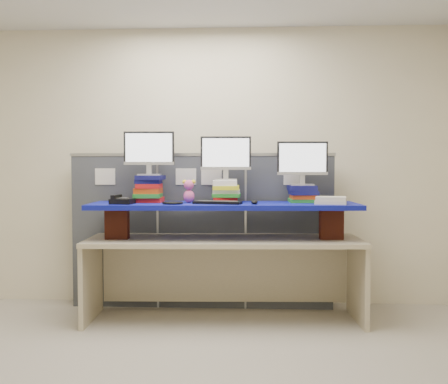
# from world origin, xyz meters

# --- Properties ---
(room) EXTENTS (5.00, 4.00, 2.80)m
(room) POSITION_xyz_m (0.00, 0.00, 1.40)
(room) COLOR #F6EBCA
(room) RESTS_ON ground
(cubicle_partition) EXTENTS (2.60, 0.06, 1.53)m
(cubicle_partition) POSITION_xyz_m (-0.00, 1.78, 0.77)
(cubicle_partition) COLOR #3D4148
(cubicle_partition) RESTS_ON ground
(desk) EXTENTS (2.48, 0.81, 0.75)m
(desk) POSITION_xyz_m (0.24, 1.38, 0.60)
(desk) COLOR beige
(desk) RESTS_ON ground
(brick_pier_left) EXTENTS (0.21, 0.12, 0.28)m
(brick_pier_left) POSITION_xyz_m (-0.71, 1.29, 0.89)
(brick_pier_left) COLOR maroon
(brick_pier_left) RESTS_ON desk
(brick_pier_right) EXTENTS (0.21, 0.12, 0.28)m
(brick_pier_right) POSITION_xyz_m (1.20, 1.36, 0.89)
(brick_pier_right) COLOR maroon
(brick_pier_right) RESTS_ON desk
(blue_board) EXTENTS (2.42, 0.69, 0.04)m
(blue_board) POSITION_xyz_m (0.24, 1.38, 1.05)
(blue_board) COLOR #0A1185
(blue_board) RESTS_ON brick_pier_left
(book_stack_left) EXTENTS (0.27, 0.31, 0.25)m
(book_stack_left) POSITION_xyz_m (-0.46, 1.48, 1.19)
(book_stack_left) COLOR red
(book_stack_left) RESTS_ON blue_board
(book_stack_center) EXTENTS (0.26, 0.30, 0.20)m
(book_stack_center) POSITION_xyz_m (0.25, 1.50, 1.17)
(book_stack_center) COLOR red
(book_stack_center) RESTS_ON blue_board
(book_stack_right) EXTENTS (0.27, 0.31, 0.16)m
(book_stack_right) POSITION_xyz_m (0.96, 1.53, 1.15)
(book_stack_right) COLOR #228128
(book_stack_right) RESTS_ON blue_board
(monitor_left) EXTENTS (0.46, 0.14, 0.40)m
(monitor_left) POSITION_xyz_m (-0.46, 1.47, 1.54)
(monitor_left) COLOR #B9B9BE
(monitor_left) RESTS_ON book_stack_left
(monitor_center) EXTENTS (0.46, 0.14, 0.40)m
(monitor_center) POSITION_xyz_m (0.25, 1.50, 1.50)
(monitor_center) COLOR #B9B9BE
(monitor_center) RESTS_ON book_stack_center
(monitor_right) EXTENTS (0.46, 0.14, 0.40)m
(monitor_right) POSITION_xyz_m (0.96, 1.52, 1.45)
(monitor_right) COLOR #B9B9BE
(monitor_right) RESTS_ON book_stack_right
(keyboard) EXTENTS (0.44, 0.22, 0.03)m
(keyboard) POSITION_xyz_m (0.19, 1.27, 1.08)
(keyboard) COLOR black
(keyboard) RESTS_ON blue_board
(mouse) EXTENTS (0.09, 0.12, 0.03)m
(mouse) POSITION_xyz_m (0.51, 1.25, 1.08)
(mouse) COLOR black
(mouse) RESTS_ON blue_board
(desk_phone) EXTENTS (0.21, 0.19, 0.08)m
(desk_phone) POSITION_xyz_m (-0.65, 1.22, 1.10)
(desk_phone) COLOR black
(desk_phone) RESTS_ON blue_board
(headset) EXTENTS (0.21, 0.21, 0.02)m
(headset) POSITION_xyz_m (-0.20, 1.23, 1.08)
(headset) COLOR black
(headset) RESTS_ON blue_board
(plush_toy) EXTENTS (0.12, 0.09, 0.21)m
(plush_toy) POSITION_xyz_m (-0.08, 1.43, 1.17)
(plush_toy) COLOR #E45798
(plush_toy) RESTS_ON blue_board
(binder_stack) EXTENTS (0.30, 0.26, 0.06)m
(binder_stack) POSITION_xyz_m (1.18, 1.32, 1.10)
(binder_stack) COLOR silver
(binder_stack) RESTS_ON blue_board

